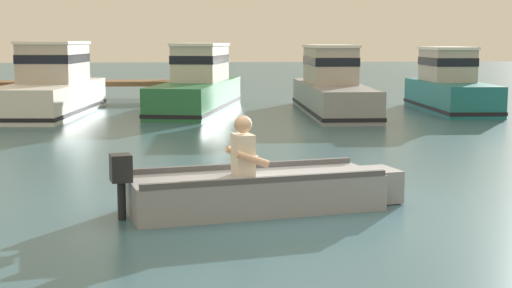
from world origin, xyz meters
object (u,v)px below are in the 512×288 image
at_px(rowboat_with_person, 260,190).
at_px(moored_boat_white, 51,87).
at_px(moored_boat_grey, 332,88).
at_px(moored_boat_green, 198,86).
at_px(moored_boat_teal, 449,87).

height_order(rowboat_with_person, moored_boat_white, moored_boat_white).
bearing_deg(moored_boat_grey, moored_boat_green, 165.86).
height_order(rowboat_with_person, moored_boat_teal, moored_boat_teal).
bearing_deg(moored_boat_green, rowboat_with_person, -87.35).
xyz_separation_m(moored_boat_white, moored_boat_grey, (8.01, -0.25, -0.04)).
relative_size(moored_boat_grey, moored_boat_teal, 1.37).
distance_m(rowboat_with_person, moored_boat_white, 13.46).
height_order(moored_boat_white, moored_boat_grey, moored_boat_white).
distance_m(moored_boat_white, moored_boat_grey, 8.02).
bearing_deg(moored_boat_white, moored_boat_grey, -1.76).
height_order(moored_boat_green, moored_boat_grey, moored_boat_green).
bearing_deg(moored_boat_white, moored_boat_teal, -0.48).
xyz_separation_m(moored_boat_white, moored_boat_green, (4.17, 0.72, -0.02)).
height_order(moored_boat_green, moored_boat_teal, moored_boat_green).
bearing_deg(rowboat_with_person, moored_boat_teal, 61.45).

